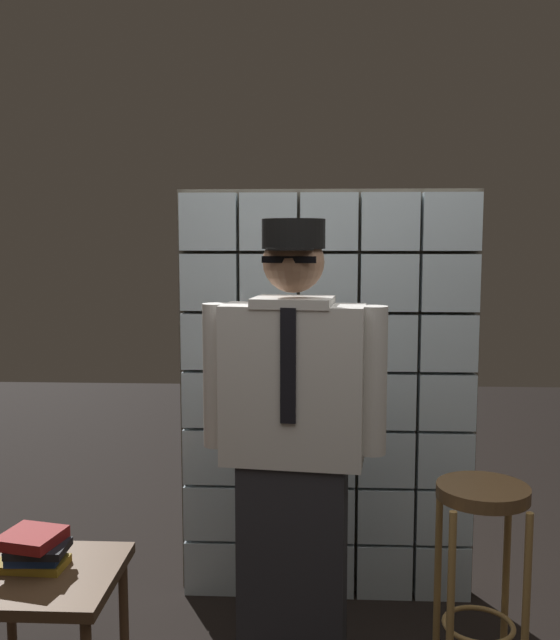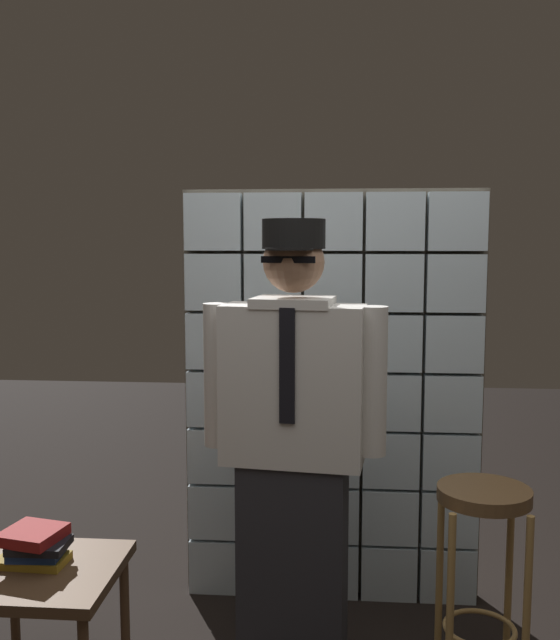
# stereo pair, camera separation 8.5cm
# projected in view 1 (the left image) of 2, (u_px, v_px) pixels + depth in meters

# --- Properties ---
(glass_block_wall) EXTENTS (1.38, 0.10, 1.92)m
(glass_block_wall) POSITION_uv_depth(u_px,v_px,m) (328.00, 400.00, 3.28)
(glass_block_wall) COLOR silver
(glass_block_wall) RESTS_ON ground
(standing_person) EXTENTS (0.70, 0.32, 1.75)m
(standing_person) POSITION_uv_depth(u_px,v_px,m) (293.00, 443.00, 2.67)
(standing_person) COLOR #28282D
(standing_person) RESTS_ON ground
(bar_stool) EXTENTS (0.34, 0.34, 0.77)m
(bar_stool) POSITION_uv_depth(u_px,v_px,m) (481.00, 537.00, 2.64)
(bar_stool) COLOR brown
(bar_stool) RESTS_ON ground
(side_table) EXTENTS (0.52, 0.52, 0.52)m
(side_table) POSITION_uv_depth(u_px,v_px,m) (44.00, 591.00, 2.49)
(side_table) COLOR #513823
(side_table) RESTS_ON ground
(book_stack) EXTENTS (0.25, 0.23, 0.13)m
(book_stack) POSITION_uv_depth(u_px,v_px,m) (34.00, 550.00, 2.50)
(book_stack) COLOR olive
(book_stack) RESTS_ON side_table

